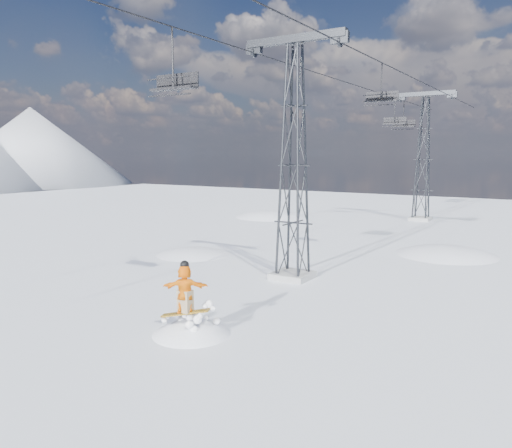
# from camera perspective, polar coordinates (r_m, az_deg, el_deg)

# --- Properties ---
(ground) EXTENTS (120.00, 120.00, 0.00)m
(ground) POSITION_cam_1_polar(r_m,az_deg,el_deg) (18.66, -9.78, -11.00)
(ground) COLOR white
(ground) RESTS_ON ground
(snow_terrain) EXTENTS (39.00, 37.00, 22.00)m
(snow_terrain) POSITION_cam_1_polar(r_m,az_deg,el_deg) (41.24, 5.79, -14.26)
(snow_terrain) COLOR white
(snow_terrain) RESTS_ON ground
(lift_tower_near) EXTENTS (5.20, 1.80, 11.43)m
(lift_tower_near) POSITION_cam_1_polar(r_m,az_deg,el_deg) (23.82, 4.33, 6.63)
(lift_tower_near) COLOR #999999
(lift_tower_near) RESTS_ON ground
(lift_tower_far) EXTENTS (5.20, 1.80, 11.43)m
(lift_tower_far) POSITION_cam_1_polar(r_m,az_deg,el_deg) (47.42, 18.54, 6.96)
(lift_tower_far) COLOR #999999
(lift_tower_far) RESTS_ON ground
(haul_cables) EXTENTS (4.46, 51.00, 0.06)m
(haul_cables) POSITION_cam_1_polar(r_m,az_deg,el_deg) (34.76, 13.57, 15.79)
(haul_cables) COLOR black
(haul_cables) RESTS_ON ground
(snowboarder_jump) EXTENTS (4.40, 4.40, 6.54)m
(snowboarder_jump) POSITION_cam_1_polar(r_m,az_deg,el_deg) (18.04, -7.28, -17.26)
(snowboarder_jump) COLOR white
(snowboarder_jump) RESTS_ON ground
(lift_chair_near) EXTENTS (2.10, 0.60, 2.60)m
(lift_chair_near) POSITION_cam_1_polar(r_m,az_deg,el_deg) (20.36, -9.30, 15.61)
(lift_chair_near) COLOR black
(lift_chair_near) RESTS_ON ground
(lift_chair_mid) EXTENTS (1.82, 0.52, 2.25)m
(lift_chair_mid) POSITION_cam_1_polar(r_m,az_deg,el_deg) (28.58, 14.12, 13.84)
(lift_chair_mid) COLOR black
(lift_chair_mid) RESTS_ON ground
(lift_chair_far) EXTENTS (2.02, 0.58, 2.50)m
(lift_chair_far) POSITION_cam_1_polar(r_m,az_deg,el_deg) (46.43, 15.54, 11.24)
(lift_chair_far) COLOR black
(lift_chair_far) RESTS_ON ground
(lift_chair_extra) EXTENTS (2.12, 0.61, 2.63)m
(lift_chair_extra) POSITION_cam_1_polar(r_m,az_deg,el_deg) (49.17, 16.50, 10.89)
(lift_chair_extra) COLOR black
(lift_chair_extra) RESTS_ON ground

